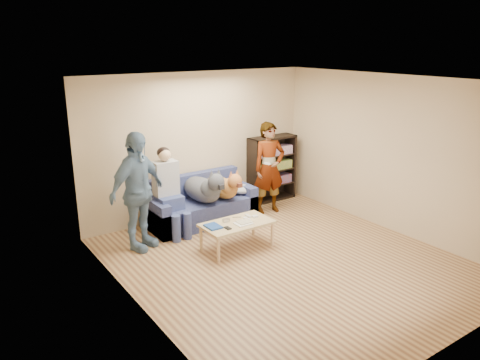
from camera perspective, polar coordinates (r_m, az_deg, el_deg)
ground at (r=7.00m, az=5.70°, el=-9.82°), size 5.00×5.00×0.00m
ceiling at (r=6.29m, az=6.39°, el=11.91°), size 5.00×5.00×0.00m
wall_back at (r=8.51m, az=-5.01°, el=4.32°), size 4.50×0.00×4.50m
wall_front at (r=5.02m, az=25.03°, el=-6.13°), size 4.50×0.00×4.50m
wall_left at (r=5.39m, az=-12.47°, el=-3.35°), size 0.00×5.00×5.00m
wall_right at (r=8.13m, az=18.17°, el=2.97°), size 0.00×5.00×5.00m
blanket at (r=8.54m, az=0.36°, el=-1.08°), size 0.45×0.38×0.15m
person_standing_right at (r=8.64m, az=3.57°, el=1.47°), size 0.68×0.50×1.70m
person_standing_left at (r=7.22m, az=-12.41°, el=-1.40°), size 1.17×0.86×1.84m
held_controller at (r=8.33m, az=3.36°, el=2.02°), size 0.06×0.12×0.03m
notebook_blue at (r=7.06m, az=-3.29°, el=-5.66°), size 0.20×0.26×0.03m
papers at (r=7.17m, az=0.42°, el=-5.30°), size 0.26×0.20×0.02m
magazine at (r=7.20m, az=0.52°, el=-5.10°), size 0.22×0.17×0.01m
camera_silver at (r=7.24m, az=-1.69°, el=-4.93°), size 0.11×0.06×0.05m
controller_a at (r=7.44m, az=0.98°, el=-4.40°), size 0.04×0.13×0.03m
controller_b at (r=7.43m, az=1.84°, el=-4.45°), size 0.09×0.06×0.03m
headphone_cup_a at (r=7.31m, az=1.02°, el=-4.84°), size 0.07×0.07×0.02m
headphone_cup_b at (r=7.37m, az=0.65°, el=-4.66°), size 0.07×0.07×0.02m
pen_orange at (r=7.09m, az=0.23°, el=-5.60°), size 0.13×0.06×0.01m
pen_black at (r=7.42m, az=-0.39°, el=-4.55°), size 0.13×0.08×0.01m
wallet at (r=7.00m, az=-1.51°, el=-5.88°), size 0.07×0.12×0.02m
sofa at (r=8.34m, az=-4.94°, el=-3.24°), size 1.90×0.85×0.82m
person_seated at (r=7.79m, az=-8.70°, el=-1.00°), size 0.40×0.73×1.47m
dog_gray at (r=8.06m, az=-4.39°, el=-1.04°), size 0.47×1.28×0.68m
dog_tan at (r=8.25m, az=-2.04°, el=-0.80°), size 0.41×1.16×0.59m
coffee_table at (r=7.24m, az=-0.37°, el=-5.54°), size 1.10×0.60×0.42m
bookshelf at (r=9.37m, az=3.85°, el=1.59°), size 1.00×0.34×1.30m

